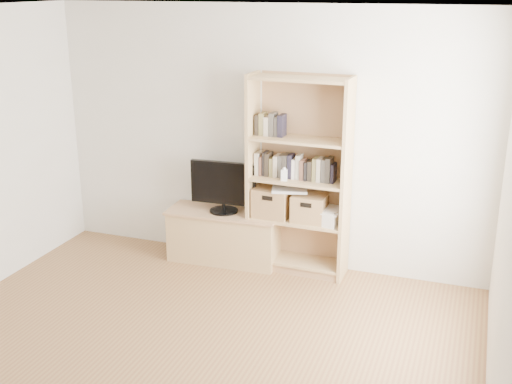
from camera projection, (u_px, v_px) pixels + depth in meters
The scene contains 13 objects.
back_wall at pixel (266, 138), 6.41m from camera, with size 4.50×0.02×2.60m, color silver.
right_wall at pixel (510, 273), 3.45m from camera, with size 0.02×5.00×2.60m, color silver.
ceiling at pixel (129, 15), 3.77m from camera, with size 4.50×5.00×0.01m, color white.
tv_stand at pixel (224, 237), 6.67m from camera, with size 1.13×0.42×0.52m, color tan.
bookshelf at pixel (298, 177), 6.22m from camera, with size 0.98×0.35×1.97m, color tan.
television at pixel (223, 187), 6.49m from camera, with size 0.68×0.05×0.54m, color black.
books_row_mid at pixel (299, 168), 6.22m from camera, with size 0.74×0.14×0.20m, color #ADA693.
books_row_upper at pixel (279, 125), 6.16m from camera, with size 0.40×0.15×0.21m, color #ADA693.
baby_monitor at pixel (284, 175), 6.15m from camera, with size 0.06×0.04×0.11m, color white.
basket_left at pixel (273, 202), 6.40m from camera, with size 0.35×0.29×0.29m, color #A07648.
basket_right at pixel (309, 208), 6.27m from camera, with size 0.32×0.27×0.27m, color #A07648.
laptop at pixel (290, 189), 6.27m from camera, with size 0.34×0.24×0.03m, color silver.
magazine_stack at pixel (331, 218), 6.22m from camera, with size 0.19×0.27×0.13m, color silver.
Camera 1 is at (2.03, -3.42, 2.79)m, focal length 45.00 mm.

